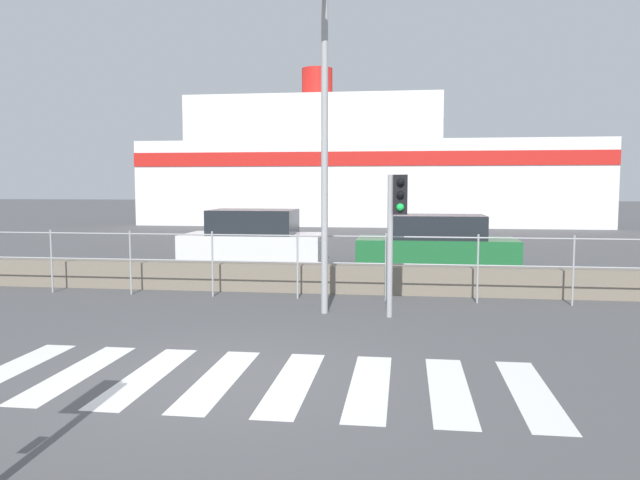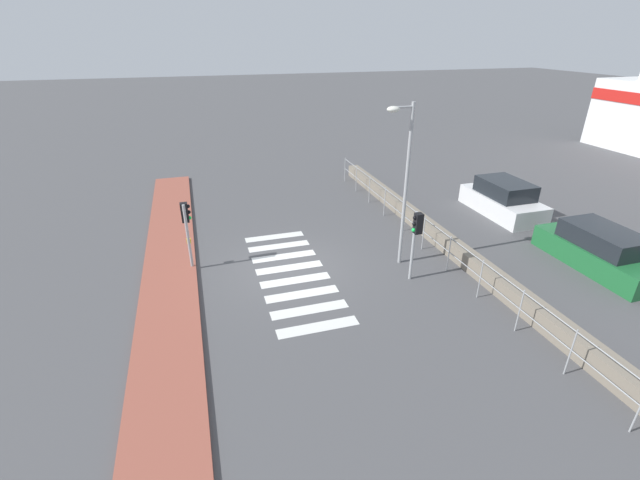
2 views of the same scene
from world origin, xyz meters
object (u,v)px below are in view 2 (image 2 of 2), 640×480
Objects in this scene: parked_car_green at (600,251)px; traffic_light_near at (186,222)px; streetlamp at (403,169)px; parked_car_white at (503,200)px; traffic_light_far at (416,232)px.

traffic_light_near is at bearing -106.37° from parked_car_green.
streetlamp is 7.98m from parked_car_white.
traffic_light_near is 14.58m from parked_car_green.
traffic_light_near is at bearing -104.23° from streetlamp.
streetlamp reaches higher than traffic_light_near.
parked_car_white is at bearing 113.31° from streetlamp.
traffic_light_far reaches higher than traffic_light_near.
traffic_light_near is at bearing -85.29° from parked_car_white.
traffic_light_near is at bearing -113.49° from traffic_light_far.
traffic_light_far is 8.14m from parked_car_white.
traffic_light_far is at bearing -1.01° from streetlamp.
traffic_light_far reaches higher than parked_car_green.
traffic_light_far is (3.08, 7.08, 0.05)m from traffic_light_near.
streetlamp is at bearing 178.99° from traffic_light_far.
parked_car_white is at bearing 180.00° from parked_car_green.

